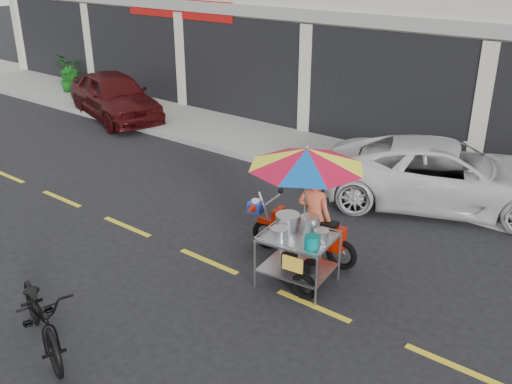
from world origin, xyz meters
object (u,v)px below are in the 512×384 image
Objects in this scene: white_pickup at (445,175)px; near_bicycle at (41,315)px; food_vendor_rig at (307,193)px; maroon_sedan at (115,96)px.

white_pickup is 2.50× the size of near_bicycle.
food_vendor_rig is (-0.69, -3.80, 0.73)m from white_pickup.
food_vendor_rig reaches higher than near_bicycle.
food_vendor_rig is at bearing -95.64° from maroon_sedan.
white_pickup is at bearing 2.42° from near_bicycle.
maroon_sedan is 10.55m from near_bicycle.
food_vendor_rig is (9.19, -3.83, 0.68)m from maroon_sedan.
white_pickup is at bearing -73.20° from maroon_sedan.
near_bicycle is at bearing -121.92° from food_vendor_rig.
near_bicycle is at bearing -116.88° from maroon_sedan.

